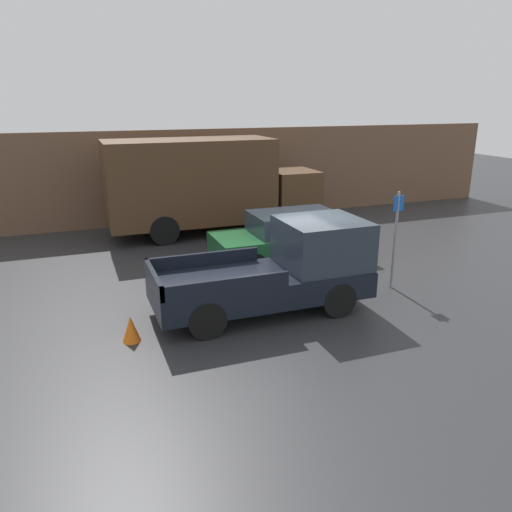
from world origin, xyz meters
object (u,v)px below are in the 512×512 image
parking_sign (395,235)px  traffic_cone (131,329)px  pickup_truck (283,269)px  car (291,236)px  delivery_truck (205,184)px

parking_sign → traffic_cone: (-6.89, -0.71, -1.17)m
pickup_truck → parking_sign: bearing=4.0°
car → traffic_cone: (-5.31, -3.76, -0.50)m
pickup_truck → delivery_truck: size_ratio=0.64×
car → delivery_truck: 4.60m
pickup_truck → car: pickup_truck is taller
parking_sign → traffic_cone: parking_sign is taller
delivery_truck → parking_sign: size_ratio=3.04×
car → traffic_cone: 6.53m
car → traffic_cone: bearing=-144.7°
pickup_truck → traffic_cone: pickup_truck is taller
car → parking_sign: 3.50m
traffic_cone → pickup_truck: bearing=7.6°
pickup_truck → delivery_truck: bearing=88.7°
delivery_truck → traffic_cone: bearing=-115.4°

